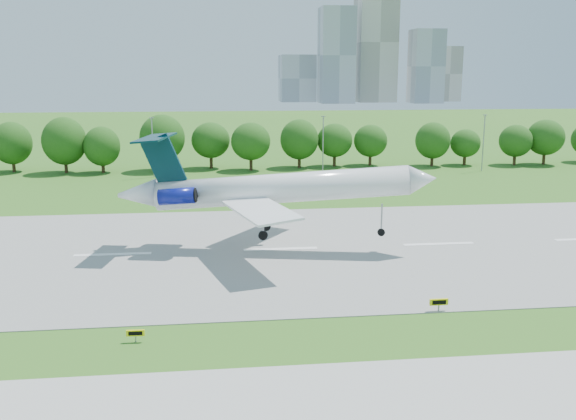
{
  "coord_description": "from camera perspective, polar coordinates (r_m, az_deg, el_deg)",
  "views": [
    {
      "loc": [
        -7.88,
        -49.96,
        21.38
      ],
      "look_at": [
        0.11,
        18.0,
        6.46
      ],
      "focal_mm": 40.0,
      "sensor_mm": 36.0,
      "label": 1
    }
  ],
  "objects": [
    {
      "name": "runway",
      "position": [
        78.33,
        -0.68,
        -3.51
      ],
      "size": [
        400.0,
        45.0,
        0.08
      ],
      "primitive_type": "cube",
      "color": "gray",
      "rests_on": "ground"
    },
    {
      "name": "taxi_sign_left",
      "position": [
        53.76,
        -13.41,
        -10.61
      ],
      "size": [
        1.48,
        0.25,
        1.03
      ],
      "rotation": [
        0.0,
        0.0,
        -0.05
      ],
      "color": "gray",
      "rests_on": "ground"
    },
    {
      "name": "ground",
      "position": [
        54.9,
        2.12,
        -10.63
      ],
      "size": [
        600.0,
        600.0,
        0.0
      ],
      "primitive_type": "plane",
      "color": "#2E651A",
      "rests_on": "ground"
    },
    {
      "name": "tree_line",
      "position": [
        142.98,
        -3.53,
        6.17
      ],
      "size": [
        288.4,
        8.4,
        10.4
      ],
      "color": "#382314",
      "rests_on": "ground"
    },
    {
      "name": "airliner",
      "position": [
        76.77,
        -2.03,
        1.97
      ],
      "size": [
        38.44,
        27.59,
        12.36
      ],
      "rotation": [
        0.0,
        -0.08,
        -0.17
      ],
      "color": "white",
      "rests_on": "ground"
    },
    {
      "name": "skyline",
      "position": [
        453.71,
        7.27,
        13.35
      ],
      "size": [
        127.0,
        52.0,
        80.0
      ],
      "color": "#B2B2B7",
      "rests_on": "ground"
    },
    {
      "name": "light_poles",
      "position": [
        132.92,
        -4.36,
        5.76
      ],
      "size": [
        175.9,
        0.25,
        12.19
      ],
      "color": "gray",
      "rests_on": "ground"
    },
    {
      "name": "taxi_sign_centre",
      "position": [
        60.08,
        13.26,
        -7.99
      ],
      "size": [
        1.72,
        0.25,
        1.21
      ],
      "rotation": [
        0.0,
        0.0,
        0.01
      ],
      "color": "gray",
      "rests_on": "ground"
    },
    {
      "name": "service_vehicle_b",
      "position": [
        125.02,
        -5.67,
        2.65
      ],
      "size": [
        3.58,
        2.73,
        1.14
      ],
      "primitive_type": "imported",
      "rotation": [
        0.0,
        0.0,
        1.09
      ],
      "color": "silver",
      "rests_on": "ground"
    }
  ]
}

